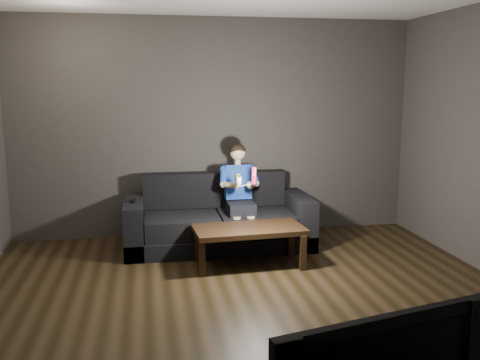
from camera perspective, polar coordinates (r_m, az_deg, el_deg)
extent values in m
plane|color=black|center=(4.63, 1.51, -13.89)|extent=(5.00, 5.00, 0.00)
cube|color=#403B37|center=(6.71, -2.67, 5.58)|extent=(5.00, 0.04, 2.70)
cube|color=#403B37|center=(1.92, 16.70, -6.47)|extent=(5.00, 0.04, 2.70)
cube|color=black|center=(6.33, -2.30, -6.30)|extent=(2.15, 0.93, 0.19)
cube|color=black|center=(6.14, -6.20, -4.88)|extent=(0.84, 0.66, 0.23)
cube|color=black|center=(6.25, 1.73, -4.55)|extent=(0.84, 0.66, 0.23)
cube|color=black|center=(6.55, -2.75, -0.98)|extent=(1.72, 0.22, 0.42)
cube|color=black|center=(6.23, -11.22, -4.85)|extent=(0.22, 0.93, 0.59)
cube|color=black|center=(6.47, 6.24, -4.14)|extent=(0.22, 0.93, 0.59)
cube|color=black|center=(6.15, 0.08, -3.03)|extent=(0.30, 0.38, 0.14)
cube|color=navy|center=(6.29, -0.24, -0.20)|extent=(0.30, 0.22, 0.42)
cube|color=#FFE203|center=(6.20, -0.10, 0.21)|extent=(0.09, 0.09, 0.10)
cube|color=#CB0004|center=(6.19, -0.10, 0.20)|extent=(0.06, 0.06, 0.07)
cylinder|color=#D7B787|center=(6.25, -0.24, 1.89)|extent=(0.07, 0.07, 0.06)
sphere|color=#D7B787|center=(6.24, -0.24, 2.94)|extent=(0.18, 0.18, 0.18)
ellipsoid|color=black|center=(6.25, -0.26, 3.14)|extent=(0.19, 0.19, 0.16)
cylinder|color=navy|center=(6.19, -1.84, 0.33)|extent=(0.08, 0.23, 0.19)
cylinder|color=navy|center=(6.25, 1.55, 0.43)|extent=(0.08, 0.23, 0.19)
cylinder|color=#D7B787|center=(6.04, -1.10, -0.34)|extent=(0.14, 0.24, 0.10)
cylinder|color=#D7B787|center=(6.09, 1.43, -0.26)|extent=(0.14, 0.24, 0.10)
sphere|color=#D7B787|center=(5.96, -0.43, -0.58)|extent=(0.08, 0.08, 0.08)
sphere|color=#D7B787|center=(5.99, 1.09, -0.53)|extent=(0.08, 0.08, 0.08)
cylinder|color=#D7B787|center=(6.00, -0.35, -5.55)|extent=(0.09, 0.09, 0.34)
cylinder|color=#D7B787|center=(6.03, 1.17, -5.48)|extent=(0.09, 0.09, 0.34)
cube|color=red|center=(5.76, 1.50, 0.46)|extent=(0.06, 0.08, 0.19)
cube|color=#680700|center=(5.73, 1.55, 0.93)|extent=(0.03, 0.02, 0.03)
cylinder|color=white|center=(5.74, 1.54, 0.30)|extent=(0.02, 0.01, 0.02)
ellipsoid|color=white|center=(5.74, -0.09, 0.01)|extent=(0.06, 0.09, 0.14)
cylinder|color=black|center=(5.70, -0.04, 0.44)|extent=(0.02, 0.01, 0.02)
cube|color=black|center=(6.11, -11.33, -2.18)|extent=(0.05, 0.15, 0.03)
cube|color=black|center=(6.15, -11.33, -1.94)|extent=(0.02, 0.02, 0.00)
cube|color=black|center=(5.61, 0.96, -5.31)|extent=(1.18, 0.65, 0.05)
cube|color=black|center=(5.37, -4.08, -8.34)|extent=(0.06, 0.06, 0.36)
cube|color=black|center=(5.57, 6.73, -7.72)|extent=(0.06, 0.06, 0.36)
cube|color=black|center=(5.82, -4.56, -6.89)|extent=(0.06, 0.06, 0.36)
cube|color=black|center=(6.00, 5.45, -6.38)|extent=(0.06, 0.06, 0.36)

